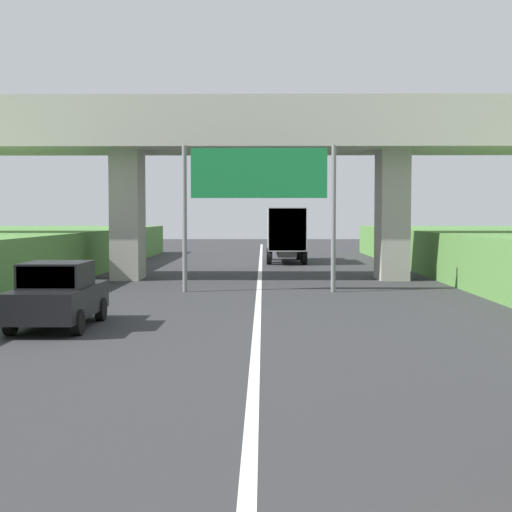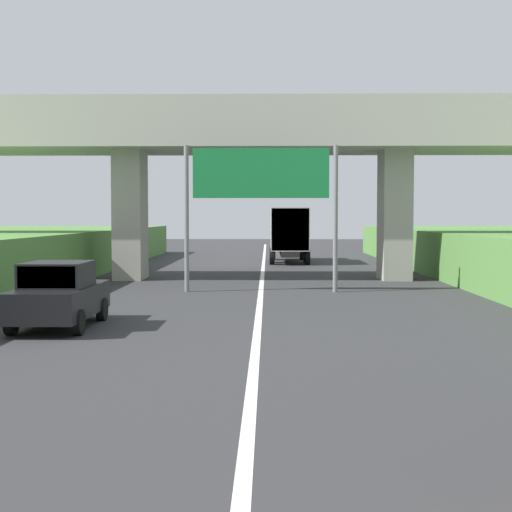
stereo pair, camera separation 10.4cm
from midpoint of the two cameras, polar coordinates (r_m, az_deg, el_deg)
The scene contains 5 objects.
lane_centre_stripe at distance 26.19m, azimuth 0.45°, elevation -3.24°, with size 0.20×101.56×0.01m, color white.
overpass_bridge at distance 33.88m, azimuth 0.57°, elevation 8.60°, with size 40.00×4.80×8.10m.
overhead_highway_sign at distance 28.02m, azimuth 0.49°, elevation 5.68°, with size 5.88×0.18×5.60m.
truck_blue at distance 46.54m, azimuth 2.63°, elevation 1.89°, with size 2.44×7.30×3.44m.
car_black at distance 19.66m, azimuth -14.96°, elevation -2.94°, with size 1.86×4.10×1.72m.
Camera 2 is at (0.26, 4.75, 2.88)m, focal length 51.35 mm.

